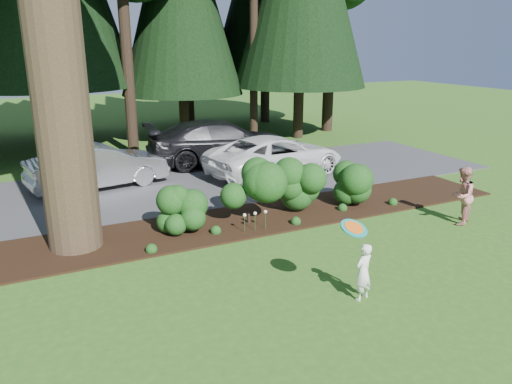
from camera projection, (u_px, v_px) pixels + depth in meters
ground at (315, 266)px, 11.06m from camera, size 80.00×80.00×0.00m
mulch_bed at (251, 219)px, 13.84m from camera, size 16.00×2.50×0.05m
driveway at (199, 182)px, 17.50m from camera, size 22.00×6.00×0.03m
shrub_row at (278, 190)px, 13.84m from camera, size 6.53×1.60×1.61m
lily_cluster at (255, 214)px, 12.85m from camera, size 0.69×0.09×0.57m
car_silver_wagon at (98, 166)px, 16.63m from camera, size 4.73×2.31×1.49m
car_white_suv at (276, 156)px, 18.17m from camera, size 5.60×3.26×1.47m
car_dark_suv at (221, 142)px, 19.98m from camera, size 6.17×3.03×1.73m
child at (363, 272)px, 9.47m from camera, size 0.48×0.38×1.15m
adult at (462, 196)px, 13.39m from camera, size 0.97×0.91×1.58m
frisbee at (354, 228)px, 8.83m from camera, size 0.52×0.48×0.25m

